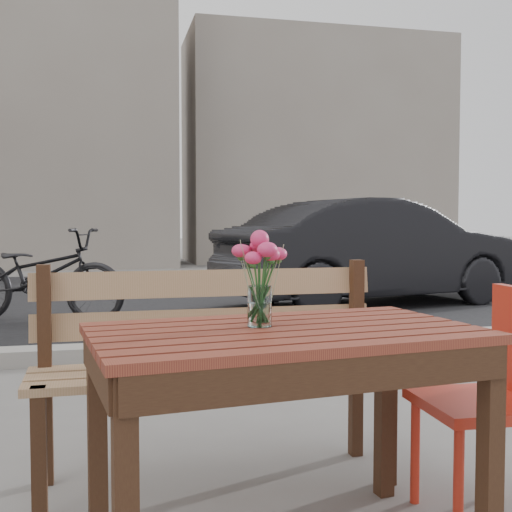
{
  "coord_description": "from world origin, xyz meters",
  "views": [
    {
      "loc": [
        -0.59,
        -1.88,
        1.04
      ],
      "look_at": [
        -0.13,
        0.08,
        0.93
      ],
      "focal_mm": 45.0,
      "sensor_mm": 36.0,
      "label": 1
    }
  ],
  "objects_px": {
    "bicycle": "(39,275)",
    "main_table": "(285,366)",
    "red_chair": "(500,386)",
    "parked_car": "(375,252)",
    "main_vase": "(260,267)"
  },
  "relations": [
    {
      "from": "main_table",
      "to": "parked_car",
      "type": "xyz_separation_m",
      "value": [
        2.77,
        5.69,
        0.06
      ]
    },
    {
      "from": "red_chair",
      "to": "parked_car",
      "type": "xyz_separation_m",
      "value": [
        1.97,
        5.59,
        0.19
      ]
    },
    {
      "from": "parked_car",
      "to": "main_table",
      "type": "bearing_deg",
      "value": 141.81
    },
    {
      "from": "red_chair",
      "to": "parked_car",
      "type": "distance_m",
      "value": 5.93
    },
    {
      "from": "main_vase",
      "to": "parked_car",
      "type": "height_order",
      "value": "parked_car"
    },
    {
      "from": "red_chair",
      "to": "parked_car",
      "type": "relative_size",
      "value": 0.2
    },
    {
      "from": "main_table",
      "to": "bicycle",
      "type": "height_order",
      "value": "bicycle"
    },
    {
      "from": "main_table",
      "to": "parked_car",
      "type": "relative_size",
      "value": 0.31
    },
    {
      "from": "parked_car",
      "to": "bicycle",
      "type": "distance_m",
      "value": 4.04
    },
    {
      "from": "red_chair",
      "to": "main_vase",
      "type": "height_order",
      "value": "main_vase"
    },
    {
      "from": "parked_car",
      "to": "bicycle",
      "type": "xyz_separation_m",
      "value": [
        -3.99,
        -0.58,
        -0.17
      ]
    },
    {
      "from": "bicycle",
      "to": "main_table",
      "type": "bearing_deg",
      "value": -144.31
    },
    {
      "from": "main_vase",
      "to": "bicycle",
      "type": "xyz_separation_m",
      "value": [
        -1.15,
        5.06,
        -0.41
      ]
    },
    {
      "from": "red_chair",
      "to": "bicycle",
      "type": "distance_m",
      "value": 5.41
    },
    {
      "from": "red_chair",
      "to": "main_vase",
      "type": "bearing_deg",
      "value": -84.78
    }
  ]
}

